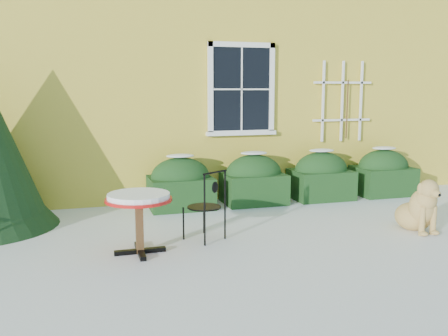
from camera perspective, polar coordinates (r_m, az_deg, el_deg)
name	(u,v)px	position (r m, az deg, el deg)	size (l,w,h in m)	color
ground	(247,253)	(6.17, 2.68, -9.69)	(80.00, 80.00, 0.00)	white
house	(155,38)	(12.72, -7.94, 14.49)	(12.40, 8.40, 6.40)	yellow
hedge_row	(288,178)	(8.96, 7.32, -1.20)	(4.95, 0.80, 0.91)	black
bistro_table	(139,204)	(6.08, -9.71, -4.02)	(0.80, 0.80, 0.74)	black
patio_chair_near	(206,205)	(6.57, -2.03, -4.28)	(0.57, 0.57, 0.94)	black
dog	(419,209)	(7.52, 21.43, -4.40)	(0.52, 0.88, 0.79)	tan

